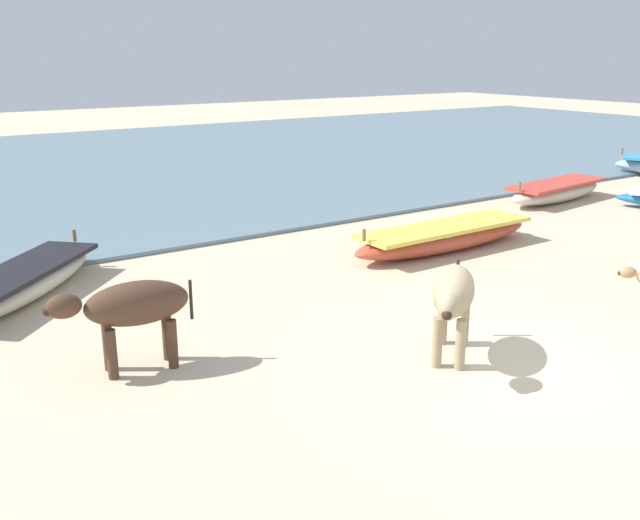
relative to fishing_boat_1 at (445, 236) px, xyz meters
name	(u,v)px	position (x,y,z in m)	size (l,w,h in m)	color
ground	(503,366)	(-2.86, -3.94, -0.25)	(80.00, 80.00, 0.00)	beige
sea_water	(80,169)	(-2.86, 12.63, -0.21)	(60.00, 20.00, 0.08)	slate
fishing_boat_1	(445,236)	(0.00, 0.00, 0.00)	(4.05, 0.99, 0.65)	#B74733
fishing_boat_2	(21,283)	(-6.87, 1.52, -0.01)	(3.05, 3.12, 0.64)	beige
fishing_boat_5	(556,191)	(5.21, 1.66, 0.00)	(3.47, 1.30, 0.65)	beige
cow_adult_dark	(132,307)	(-6.33, -1.69, 0.49)	(1.58, 0.62, 1.03)	#4C3323
cow_second_adult_dun	(453,296)	(-3.20, -3.43, 0.52)	(1.41, 1.30, 1.07)	tan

